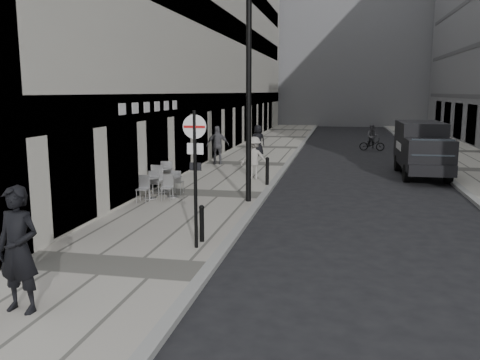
% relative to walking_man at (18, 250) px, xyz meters
% --- Properties ---
extents(ground, '(120.00, 120.00, 0.00)m').
position_rel_walking_man_xyz_m(ground, '(2.42, -0.36, -1.15)').
color(ground, black).
rests_on(ground, ground).
extents(sidewalk, '(4.00, 60.00, 0.12)m').
position_rel_walking_man_xyz_m(sidewalk, '(0.42, 17.64, -1.09)').
color(sidewalk, '#AAA699').
rests_on(sidewalk, ground).
extents(building_left, '(4.00, 45.00, 18.00)m').
position_rel_walking_man_xyz_m(building_left, '(-3.58, 24.14, 7.85)').
color(building_left, '#BBB7AA').
rests_on(building_left, ground).
extents(building_far, '(24.00, 16.00, 22.00)m').
position_rel_walking_man_xyz_m(building_far, '(3.92, 55.64, 9.85)').
color(building_far, slate).
rests_on(building_far, ground).
extents(walking_man, '(0.80, 0.57, 2.06)m').
position_rel_walking_man_xyz_m(walking_man, '(0.00, 0.00, 0.00)').
color(walking_man, black).
rests_on(walking_man, sidewalk).
extents(sign_post, '(0.53, 0.09, 3.10)m').
position_rel_walking_man_xyz_m(sign_post, '(1.82, 3.82, 0.96)').
color(sign_post, black).
rests_on(sign_post, sidewalk).
extents(lamppost, '(0.30, 0.30, 6.76)m').
position_rel_walking_man_xyz_m(lamppost, '(2.09, 8.94, 2.73)').
color(lamppost, black).
rests_on(lamppost, sidewalk).
extents(bollard_near, '(0.11, 0.11, 0.82)m').
position_rel_walking_man_xyz_m(bollard_near, '(1.82, 4.30, -0.62)').
color(bollard_near, black).
rests_on(bollard_near, sidewalk).
extents(bollard_far, '(0.13, 0.13, 0.99)m').
position_rel_walking_man_xyz_m(bollard_far, '(2.27, 11.98, -0.53)').
color(bollard_far, black).
rests_on(bollard_far, sidewalk).
extents(panel_van, '(1.90, 4.95, 2.32)m').
position_rel_walking_man_xyz_m(panel_van, '(8.41, 15.98, 0.15)').
color(panel_van, black).
rests_on(panel_van, ground).
extents(cyclist, '(1.54, 0.61, 1.63)m').
position_rel_walking_man_xyz_m(cyclist, '(6.89, 25.53, -0.51)').
color(cyclist, black).
rests_on(cyclist, ground).
extents(pedestrian_a, '(1.18, 0.72, 1.88)m').
position_rel_walking_man_xyz_m(pedestrian_a, '(-0.89, 17.00, -0.09)').
color(pedestrian_a, slate).
rests_on(pedestrian_a, sidewalk).
extents(pedestrian_b, '(1.11, 0.64, 1.72)m').
position_rel_walking_man_xyz_m(pedestrian_b, '(1.56, 13.17, -0.17)').
color(pedestrian_b, '#A49D97').
rests_on(pedestrian_b, sidewalk).
extents(pedestrian_c, '(0.99, 0.88, 1.70)m').
position_rel_walking_man_xyz_m(pedestrian_c, '(0.48, 20.69, -0.18)').
color(pedestrian_c, black).
rests_on(pedestrian_c, sidewalk).
extents(cafe_table_near, '(0.65, 1.46, 0.83)m').
position_rel_walking_man_xyz_m(cafe_table_near, '(-0.53, 9.08, -0.61)').
color(cafe_table_near, silver).
rests_on(cafe_table_near, sidewalk).
extents(cafe_table_mid, '(0.67, 1.51, 0.86)m').
position_rel_walking_man_xyz_m(cafe_table_mid, '(-1.18, 8.66, -0.59)').
color(cafe_table_mid, silver).
rests_on(cafe_table_mid, sidewalk).
extents(cafe_table_far, '(0.79, 1.79, 1.02)m').
position_rel_walking_man_xyz_m(cafe_table_far, '(-1.18, 9.90, -0.51)').
color(cafe_table_far, silver).
rests_on(cafe_table_far, sidewalk).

